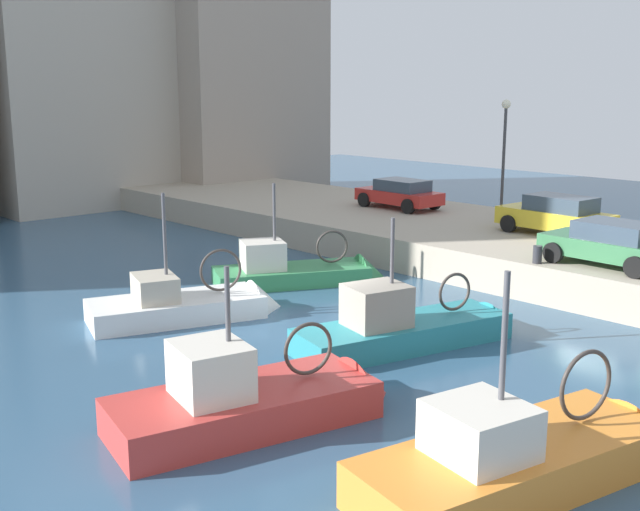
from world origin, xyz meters
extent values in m
plane|color=#335675|center=(0.00, 0.00, 0.00)|extent=(80.00, 80.00, 0.00)
cube|color=#ADA08C|center=(11.50, 0.00, 0.60)|extent=(9.00, 56.00, 1.20)
cube|color=orange|center=(-3.06, -8.12, 0.00)|extent=(6.06, 3.11, 1.59)
cone|color=orange|center=(0.11, -8.76, 0.00)|extent=(1.24, 1.95, 1.80)
cube|color=#9E7A51|center=(-3.06, -8.12, 0.71)|extent=(5.81, 2.91, 0.08)
cube|color=beige|center=(-3.88, -7.95, 1.20)|extent=(1.69, 1.72, 0.90)
cylinder|color=#4C4C51|center=(-3.46, -8.04, 2.24)|extent=(0.10, 0.10, 3.05)
torus|color=#3F3833|center=(-1.48, -8.44, 1.47)|extent=(1.28, 0.33, 1.29)
sphere|color=white|center=(-4.55, -6.69, 0.24)|extent=(0.32, 0.32, 0.32)
cube|color=teal|center=(1.05, -2.08, 0.00)|extent=(6.03, 3.08, 1.36)
cone|color=teal|center=(4.20, -2.86, 0.00)|extent=(1.25, 1.73, 1.56)
cube|color=#896B4C|center=(1.05, -2.08, 0.61)|extent=(5.78, 2.89, 0.08)
cube|color=gray|center=(0.24, -1.88, 1.19)|extent=(1.72, 1.57, 1.08)
cylinder|color=#4C4C51|center=(0.67, -1.98, 2.00)|extent=(0.10, 0.10, 2.77)
torus|color=#3F3833|center=(2.62, -2.47, 1.24)|extent=(1.02, 0.33, 1.03)
sphere|color=white|center=(-0.40, -0.73, 0.20)|extent=(0.32, 0.32, 0.32)
cube|color=#388951|center=(3.24, 4.83, 0.00)|extent=(5.45, 4.02, 1.14)
cone|color=#388951|center=(5.85, 3.53, 0.00)|extent=(1.58, 1.95, 1.73)
cube|color=#9E7A51|center=(3.24, 4.83, 0.51)|extent=(5.20, 3.79, 0.08)
cube|color=beige|center=(2.37, 5.27, 1.03)|extent=(1.79, 1.75, 0.97)
cylinder|color=#4C4C51|center=(2.73, 5.09, 1.97)|extent=(0.10, 0.10, 2.92)
torus|color=#3F3833|center=(4.52, 4.19, 1.19)|extent=(1.05, 0.58, 1.13)
sphere|color=white|center=(2.34, 6.47, 0.17)|extent=(0.32, 0.32, 0.32)
cube|color=white|center=(-1.91, 3.94, 0.00)|extent=(5.24, 3.45, 1.27)
cone|color=white|center=(0.72, 3.05, 0.00)|extent=(1.43, 1.99, 1.80)
cube|color=#896B4C|center=(-1.91, 3.94, 0.57)|extent=(5.01, 3.24, 0.08)
cube|color=#B7AD99|center=(-2.45, 4.12, 0.98)|extent=(1.52, 1.76, 0.74)
cylinder|color=#4C4C51|center=(-2.13, 4.02, 2.12)|extent=(0.10, 0.10, 3.09)
torus|color=#3F3833|center=(-0.62, 3.51, 1.32)|extent=(1.23, 0.48, 1.27)
sphere|color=white|center=(-2.94, 5.45, 0.19)|extent=(0.32, 0.32, 0.32)
cube|color=#BC3833|center=(-4.90, -3.13, 0.00)|extent=(5.55, 3.20, 1.51)
cone|color=#BC3833|center=(-2.02, -3.78, 0.00)|extent=(1.30, 2.04, 1.89)
cube|color=#896B4C|center=(-4.90, -3.13, 0.68)|extent=(5.31, 2.99, 0.08)
cube|color=beige|center=(-5.56, -2.98, 1.26)|extent=(1.58, 1.72, 1.09)
cylinder|color=#4C4C51|center=(-5.18, -3.06, 1.97)|extent=(0.10, 0.10, 2.59)
torus|color=#3F3833|center=(-3.48, -3.45, 1.35)|extent=(1.11, 0.33, 1.12)
sphere|color=white|center=(-6.17, -1.66, 0.23)|extent=(0.32, 0.32, 0.32)
cube|color=gold|center=(11.92, 0.14, 1.79)|extent=(1.86, 4.27, 0.64)
cube|color=#384756|center=(11.91, -0.07, 2.39)|extent=(1.56, 2.42, 0.55)
cylinder|color=black|center=(11.19, 1.61, 1.52)|extent=(0.26, 0.65, 0.64)
cylinder|color=black|center=(12.81, 1.52, 1.52)|extent=(0.26, 0.65, 0.64)
cylinder|color=black|center=(11.03, -1.24, 1.52)|extent=(0.26, 0.65, 0.64)
cylinder|color=black|center=(12.66, -1.33, 1.52)|extent=(0.26, 0.65, 0.64)
cube|color=red|center=(12.58, 8.28, 1.74)|extent=(1.80, 3.96, 0.53)
cube|color=#384756|center=(12.57, 8.08, 2.25)|extent=(1.55, 2.23, 0.49)
cylinder|color=black|center=(11.76, 9.63, 1.52)|extent=(0.24, 0.65, 0.64)
cylinder|color=black|center=(13.46, 9.59, 1.52)|extent=(0.24, 0.65, 0.64)
cylinder|color=black|center=(11.69, 6.97, 1.52)|extent=(0.24, 0.65, 0.64)
cylinder|color=black|center=(13.39, 6.92, 1.52)|extent=(0.24, 0.65, 0.64)
cube|color=#387547|center=(8.62, -3.64, 1.76)|extent=(1.90, 3.96, 0.57)
cube|color=#384756|center=(8.62, -3.84, 2.31)|extent=(1.63, 2.24, 0.53)
cylinder|color=black|center=(7.79, -2.29, 1.52)|extent=(0.24, 0.65, 0.64)
cylinder|color=black|center=(9.55, -2.35, 1.52)|extent=(0.24, 0.65, 0.64)
cylinder|color=black|center=(7.70, -4.94, 1.52)|extent=(0.24, 0.65, 0.64)
cylinder|color=#2D2D33|center=(7.35, -2.00, 1.48)|extent=(0.28, 0.28, 0.55)
cylinder|color=#38383D|center=(13.00, 3.19, 3.45)|extent=(0.12, 0.12, 4.50)
sphere|color=#F2EACC|center=(13.00, 3.19, 5.85)|extent=(0.36, 0.36, 0.36)
cube|color=#B2A899|center=(6.92, 26.37, 6.43)|extent=(10.95, 6.53, 12.87)
cube|color=#A39384|center=(15.68, 24.01, 6.00)|extent=(9.63, 6.09, 12.01)
camera|label=1|loc=(-13.62, -14.68, 6.57)|focal=44.04mm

